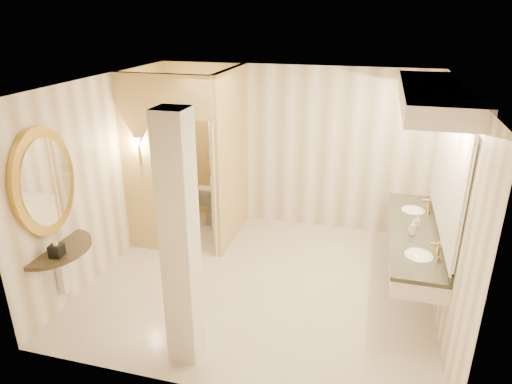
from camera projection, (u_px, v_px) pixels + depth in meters
floor at (261, 282)px, 6.29m from camera, size 4.50×4.50×0.00m
ceiling at (262, 83)px, 5.29m from camera, size 4.50×4.50×0.00m
wall_back at (291, 148)px, 7.58m from camera, size 4.50×0.02×2.70m
wall_front at (205, 273)px, 4.00m from camera, size 4.50×0.02×2.70m
wall_left at (105, 176)px, 6.33m from camera, size 0.02×4.00×2.70m
wall_right at (450, 210)px, 5.25m from camera, size 0.02×4.00×2.70m
toilet_closet at (206, 159)px, 6.92m from camera, size 1.50×1.55×2.70m
wall_sconce at (138, 143)px, 6.50m from camera, size 0.14×0.14×0.42m
vanity at (426, 175)px, 5.54m from camera, size 0.75×2.63×2.09m
console_shelf at (49, 211)px, 5.24m from camera, size 0.98×0.98×1.94m
pillar at (180, 244)px, 4.49m from camera, size 0.31×0.31×2.70m
tissue_box at (57, 251)px, 5.19m from camera, size 0.16×0.16×0.14m
toilet at (215, 201)px, 8.04m from camera, size 0.44×0.72×0.72m
soap_bottle_a at (417, 221)px, 5.91m from camera, size 0.07×0.08×0.14m
soap_bottle_b at (412, 229)px, 5.74m from camera, size 0.08×0.08×0.10m
soap_bottle_c at (413, 228)px, 5.67m from camera, size 0.08×0.08×0.19m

